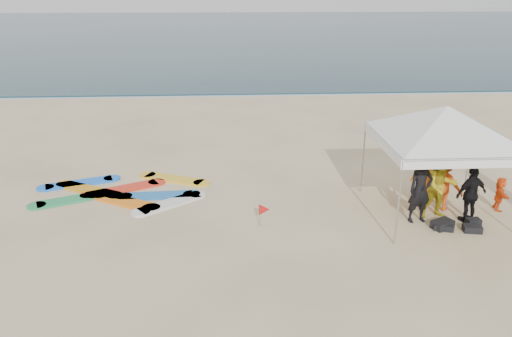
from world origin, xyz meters
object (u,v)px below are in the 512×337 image
object	(u,v)px
person_orange_b	(427,172)
surfboard_spread	(124,192)
person_black_a	(420,190)
marker_pennant	(264,210)
person_seated	(500,194)
canopy_tent	(448,106)
person_black_b	(471,194)
person_yellow	(441,186)
person_orange_a	(445,183)

from	to	relation	value
person_orange_b	surfboard_spread	world-z (taller)	person_orange_b
person_black_a	marker_pennant	size ratio (longest dim) A/B	2.90
person_seated	canopy_tent	size ratio (longest dim) A/B	0.21
marker_pennant	surfboard_spread	world-z (taller)	marker_pennant
person_black_b	surfboard_spread	size ratio (longest dim) A/B	0.31
person_yellow	marker_pennant	distance (m)	4.87
person_seated	marker_pennant	bearing A→B (deg)	108.51
person_black_b	person_seated	bearing A→B (deg)	-166.23
person_orange_b	person_black_a	bearing A→B (deg)	60.30
person_black_a	surfboard_spread	distance (m)	8.76
person_orange_a	person_seated	distance (m)	1.63
person_seated	marker_pennant	world-z (taller)	person_seated
canopy_tent	surfboard_spread	world-z (taller)	canopy_tent
person_yellow	person_orange_b	size ratio (longest dim) A/B	1.07
person_seated	marker_pennant	distance (m)	6.81
person_black_a	surfboard_spread	xyz separation A→B (m)	(-8.38, 2.41, -0.89)
marker_pennant	surfboard_spread	bearing A→B (deg)	149.17
marker_pennant	surfboard_spread	distance (m)	4.89
canopy_tent	person_black_b	bearing A→B (deg)	-35.59
canopy_tent	surfboard_spread	size ratio (longest dim) A/B	0.92
person_orange_b	canopy_tent	size ratio (longest dim) A/B	0.38
person_yellow	person_black_b	size ratio (longest dim) A/B	1.18
person_orange_a	canopy_tent	world-z (taller)	canopy_tent
person_seated	surfboard_spread	world-z (taller)	person_seated
person_orange_a	person_orange_b	size ratio (longest dim) A/B	0.91
person_orange_b	canopy_tent	bearing A→B (deg)	82.48
person_yellow	person_orange_a	xyz separation A→B (m)	(0.35, 0.54, -0.14)
canopy_tent	marker_pennant	size ratio (longest dim) A/B	7.38
person_black_b	person_yellow	bearing A→B (deg)	-35.61
person_orange_a	person_seated	xyz separation A→B (m)	(1.59, -0.14, -0.31)
person_seated	canopy_tent	bearing A→B (deg)	107.12
person_orange_b	canopy_tent	xyz separation A→B (m)	(-0.09, -0.99, 2.21)
person_black_b	marker_pennant	xyz separation A→B (m)	(-5.58, -0.01, -0.30)
person_black_b	person_seated	world-z (taller)	person_black_b
person_black_b	marker_pennant	world-z (taller)	person_black_b
person_black_a	marker_pennant	world-z (taller)	person_black_a
canopy_tent	marker_pennant	xyz separation A→B (m)	(-4.85, -0.53, -2.60)
person_black_a	person_orange_b	world-z (taller)	person_black_a
person_orange_a	person_orange_b	world-z (taller)	person_orange_b
person_black_b	person_black_a	bearing A→B (deg)	-18.48
person_orange_a	marker_pennant	distance (m)	5.26
person_black_a	person_orange_b	distance (m)	1.62
person_black_a	person_orange_a	world-z (taller)	person_black_a
person_orange_b	surfboard_spread	xyz separation A→B (m)	(-9.12, 0.97, -0.85)
person_black_b	canopy_tent	world-z (taller)	canopy_tent
canopy_tent	surfboard_spread	bearing A→B (deg)	167.72
person_black_a	person_orange_a	distance (m)	1.24
person_orange_a	person_seated	size ratio (longest dim) A/B	1.63
marker_pennant	person_black_b	bearing A→B (deg)	0.09
person_seated	person_orange_b	bearing A→B (deg)	78.24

